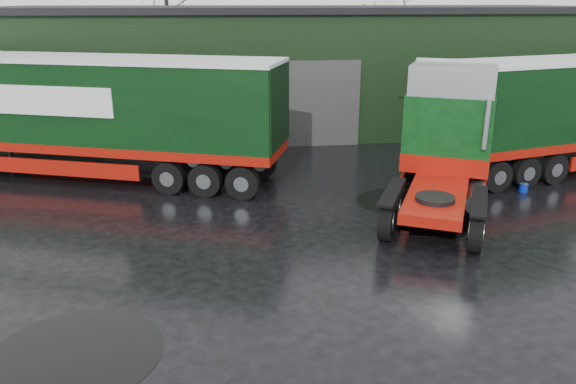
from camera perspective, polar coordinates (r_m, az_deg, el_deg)
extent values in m
plane|color=black|center=(13.84, 4.45, -9.73)|extent=(100.00, 100.00, 0.00)
cube|color=black|center=(32.41, 1.20, 12.52)|extent=(32.00, 12.00, 6.00)
cube|color=black|center=(32.21, 1.24, 18.09)|extent=(32.40, 12.40, 0.30)
cylinder|color=#071FAC|center=(22.15, 22.80, 0.40)|extent=(0.42, 0.42, 0.30)
cylinder|color=black|center=(17.95, 12.98, -3.22)|extent=(1.91, 1.91, 0.01)
cylinder|color=black|center=(12.25, -20.85, -15.20)|extent=(3.45, 3.45, 0.01)
cylinder|color=black|center=(19.84, 11.03, -0.92)|extent=(2.84, 2.84, 0.01)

